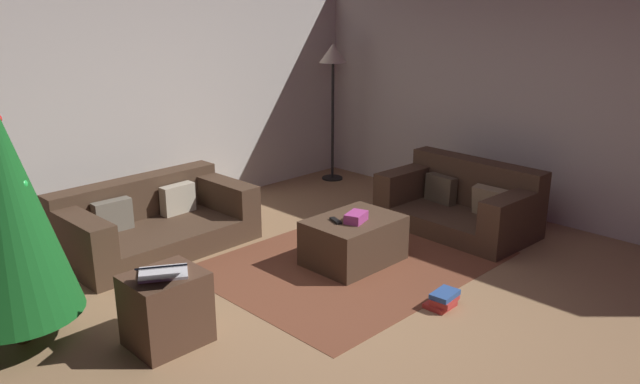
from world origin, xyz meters
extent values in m
plane|color=#93704C|center=(0.00, 0.00, 0.00)|extent=(6.40, 6.40, 0.00)
cube|color=beige|center=(0.00, 3.14, 1.30)|extent=(6.40, 0.12, 2.60)
cube|color=beige|center=(3.14, 0.00, 1.30)|extent=(0.12, 6.40, 2.60)
cube|color=#473323|center=(-0.37, 2.15, 0.12)|extent=(1.82, 1.03, 0.24)
cube|color=#473323|center=(-0.37, 2.53, 0.44)|extent=(1.80, 0.28, 0.41)
cube|color=#473323|center=(0.41, 2.17, 0.39)|extent=(0.26, 1.00, 0.31)
cube|color=#473323|center=(-1.15, 2.13, 0.39)|extent=(0.26, 1.00, 0.31)
cube|color=#BCB299|center=(-0.01, 2.33, 0.39)|extent=(0.37, 0.14, 0.30)
cube|color=#716B5B|center=(-0.73, 2.32, 0.39)|extent=(0.36, 0.13, 0.30)
cube|color=#473323|center=(2.15, 0.40, 0.10)|extent=(0.97, 1.59, 0.20)
cube|color=#473323|center=(2.48, 0.39, 0.45)|extent=(0.30, 1.57, 0.50)
cube|color=#473323|center=(2.13, -0.26, 0.37)|extent=(0.92, 0.27, 0.34)
cube|color=#473323|center=(2.17, 1.06, 0.37)|extent=(0.92, 0.27, 0.34)
cube|color=#8C7A5B|center=(2.27, 0.08, 0.35)|extent=(0.16, 0.36, 0.31)
cube|color=brown|center=(2.30, 0.70, 0.35)|extent=(0.17, 0.37, 0.30)
cube|color=#473323|center=(0.75, 0.59, 0.21)|extent=(0.85, 0.62, 0.43)
cube|color=#B23F8C|center=(0.70, 0.52, 0.47)|extent=(0.26, 0.21, 0.09)
cube|color=black|center=(0.57, 0.65, 0.44)|extent=(0.10, 0.17, 0.02)
cylinder|color=brown|center=(-1.96, 1.31, 0.11)|extent=(0.10, 0.10, 0.23)
cone|color=#14591E|center=(-1.96, 1.31, 1.04)|extent=(0.89, 0.89, 1.63)
sphere|color=#2699E5|center=(-1.84, 1.46, 1.17)|extent=(0.08, 0.08, 0.08)
sphere|color=green|center=(-1.85, 1.20, 1.17)|extent=(0.07, 0.07, 0.07)
cube|color=#4C3323|center=(-1.23, 0.56, 0.26)|extent=(0.52, 0.44, 0.53)
cube|color=silver|center=(-1.23, 0.56, 0.54)|extent=(0.40, 0.37, 0.02)
cube|color=black|center=(-1.32, 0.42, 0.65)|extent=(0.39, 0.36, 0.11)
cube|color=#B7332D|center=(0.58, -0.49, 0.02)|extent=(0.23, 0.19, 0.04)
cube|color=#B7332D|center=(0.61, -0.52, 0.06)|extent=(0.28, 0.20, 0.05)
cube|color=#2D5193|center=(0.60, -0.52, 0.11)|extent=(0.25, 0.17, 0.04)
cylinder|color=black|center=(2.62, 2.68, 0.01)|extent=(0.28, 0.28, 0.02)
cylinder|color=black|center=(2.62, 2.68, 0.78)|extent=(0.04, 0.04, 1.57)
cone|color=beige|center=(2.62, 2.68, 1.69)|extent=(0.36, 0.36, 0.24)
cube|color=brown|center=(0.75, 0.59, 0.00)|extent=(2.60, 2.00, 0.01)
camera|label=1|loc=(-3.18, -2.93, 2.32)|focal=34.39mm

